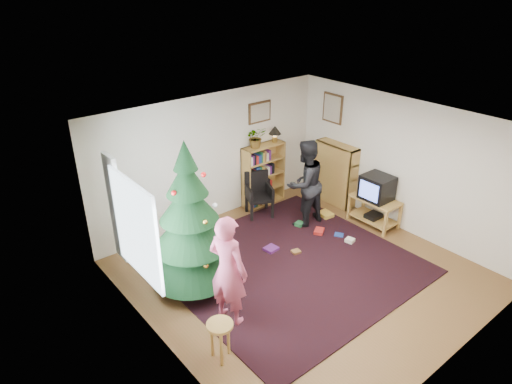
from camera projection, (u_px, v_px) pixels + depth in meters
floor at (302, 274)px, 7.48m from camera, size 5.00×5.00×0.00m
ceiling at (310, 128)px, 6.38m from camera, size 5.00×5.00×0.00m
wall_back at (212, 159)px, 8.66m from camera, size 5.00×0.02×2.50m
wall_front at (461, 286)px, 5.19m from camera, size 5.00×0.02×2.50m
wall_left at (158, 268)px, 5.51m from camera, size 0.02×5.00×2.50m
wall_right at (402, 166)px, 8.35m from camera, size 0.02×5.00×2.50m
rug at (289, 265)px, 7.68m from camera, size 3.80×3.60×0.02m
window_pane at (136, 230)px, 5.83m from camera, size 0.04×1.20×1.40m
curtain at (116, 209)px, 6.34m from camera, size 0.06×0.35×1.60m
picture_back at (260, 112)px, 8.99m from camera, size 0.55×0.03×0.42m
picture_right at (333, 108)px, 9.24m from camera, size 0.03×0.50×0.60m
christmas_tree at (190, 231)px, 6.74m from camera, size 1.34×1.34×2.44m
bookshelf_back at (263, 174)px, 9.46m from camera, size 0.95×0.30×1.30m
bookshelf_right at (335, 173)px, 9.51m from camera, size 0.30×0.95×1.30m
tv_stand at (374, 209)px, 8.80m from camera, size 0.51×0.92×0.55m
crt_tv at (377, 188)px, 8.59m from camera, size 0.50×0.54×0.47m
armchair at (256, 193)px, 9.11m from camera, size 0.64×0.66×0.89m
stool at (220, 332)px, 5.67m from camera, size 0.34×0.34×0.57m
person_standing at (228, 270)px, 6.16m from camera, size 0.55×0.69×1.66m
person_by_chair at (305, 183)px, 8.59m from camera, size 0.84×0.66×1.71m
potted_plant at (256, 137)px, 8.97m from camera, size 0.46×0.42×0.43m
table_lamp at (275, 131)px, 9.25m from camera, size 0.26×0.26×0.34m
floor_clutter at (315, 235)px, 8.49m from camera, size 1.86×1.20×0.08m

